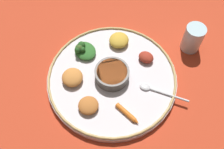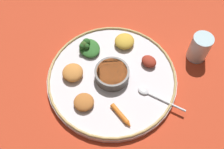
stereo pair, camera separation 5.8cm
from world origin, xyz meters
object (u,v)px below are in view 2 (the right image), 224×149
(center_bowl, at_px, (112,74))
(greens_pile, at_px, (88,47))
(spoon, at_px, (154,96))
(drinking_glass, at_px, (199,49))
(carrot_near_spoon, at_px, (121,115))

(center_bowl, bearing_deg, greens_pile, 144.74)
(greens_pile, bearing_deg, spoon, -22.51)
(greens_pile, distance_m, drinking_glass, 0.37)
(greens_pile, bearing_deg, carrot_near_spoon, -48.26)
(center_bowl, relative_size, drinking_glass, 1.12)
(spoon, bearing_deg, greens_pile, 157.49)
(center_bowl, height_order, greens_pile, greens_pile)
(center_bowl, bearing_deg, carrot_near_spoon, -60.99)
(center_bowl, bearing_deg, drinking_glass, 36.18)
(greens_pile, height_order, carrot_near_spoon, greens_pile)
(spoon, relative_size, drinking_glass, 1.59)
(spoon, bearing_deg, center_bowl, 169.19)
(carrot_near_spoon, bearing_deg, greens_pile, 131.74)
(greens_pile, bearing_deg, drinking_glass, 16.19)
(center_bowl, relative_size, greens_pile, 1.04)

